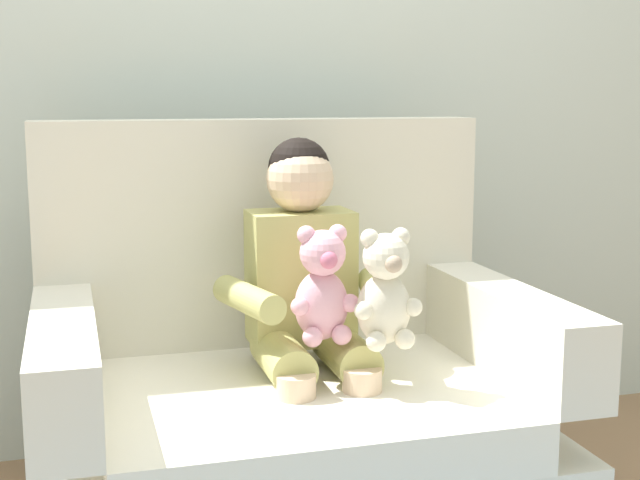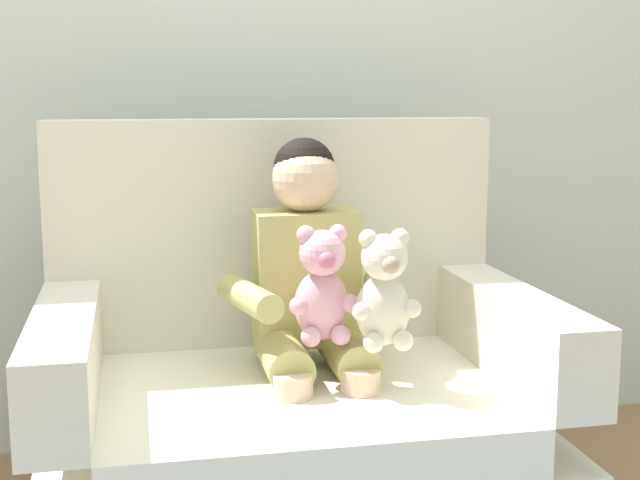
{
  "view_description": "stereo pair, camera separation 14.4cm",
  "coord_description": "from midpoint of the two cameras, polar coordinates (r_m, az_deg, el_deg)",
  "views": [
    {
      "loc": [
        -0.51,
        -2.01,
        1.1
      ],
      "look_at": [
        0.05,
        -0.05,
        0.76
      ],
      "focal_mm": 49.63,
      "sensor_mm": 36.0,
      "label": 1
    },
    {
      "loc": [
        -0.37,
        -2.04,
        1.1
      ],
      "look_at": [
        0.05,
        -0.05,
        0.76
      ],
      "focal_mm": 49.63,
      "sensor_mm": 36.0,
      "label": 2
    }
  ],
  "objects": [
    {
      "name": "armchair",
      "position": [
        2.26,
        -3.82,
        -10.68
      ],
      "size": [
        1.22,
        0.87,
        1.03
      ],
      "color": "silver",
      "rests_on": "ground"
    },
    {
      "name": "back_wall",
      "position": [
        2.79,
        -7.03,
        13.61
      ],
      "size": [
        6.0,
        0.1,
        2.6
      ],
      "primitive_type": "cube",
      "color": "silver",
      "rests_on": "ground"
    },
    {
      "name": "plush_pink",
      "position": [
        2.07,
        -1.84,
        -3.1
      ],
      "size": [
        0.17,
        0.13,
        0.28
      ],
      "rotation": [
        0.0,
        0.0,
        -0.08
      ],
      "color": "#EAA8BC",
      "rests_on": "armchair"
    },
    {
      "name": "seated_child",
      "position": [
        2.2,
        -2.71,
        -3.1
      ],
      "size": [
        0.45,
        0.39,
        0.82
      ],
      "rotation": [
        0.0,
        0.0,
        -0.15
      ],
      "color": "tan",
      "rests_on": "armchair"
    },
    {
      "name": "plush_cream",
      "position": [
        2.04,
        2.2,
        -3.35
      ],
      "size": [
        0.16,
        0.13,
        0.28
      ],
      "rotation": [
        0.0,
        0.0,
        0.13
      ],
      "color": "silver",
      "rests_on": "armchair"
    }
  ]
}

